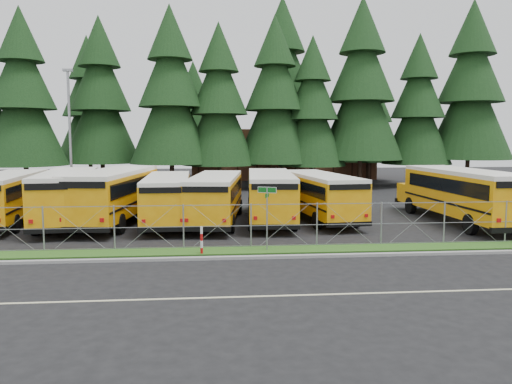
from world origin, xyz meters
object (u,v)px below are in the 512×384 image
(bus_2, at_px, (116,196))
(bus_6, at_px, (318,197))
(bus_1, at_px, (69,198))
(street_sign, at_px, (267,205))
(light_standard, at_px, (70,131))
(bus_east, at_px, (460,196))
(bus_0, at_px, (9,199))
(bus_4, at_px, (216,199))
(bus_3, at_px, (168,200))
(bus_5, at_px, (270,197))
(striped_bollard, at_px, (202,241))

(bus_2, xyz_separation_m, bus_6, (11.91, 0.12, -0.16))
(bus_1, distance_m, bus_6, 14.57)
(street_sign, bearing_deg, light_standard, 125.65)
(bus_east, distance_m, street_sign, 13.44)
(bus_0, distance_m, bus_east, 25.98)
(bus_6, relative_size, bus_east, 0.89)
(bus_0, relative_size, street_sign, 3.91)
(bus_1, relative_size, bus_4, 1.08)
(bus_east, relative_size, light_standard, 1.18)
(bus_1, bearing_deg, street_sign, -44.83)
(bus_3, distance_m, bus_east, 16.87)
(bus_0, xyz_separation_m, bus_2, (6.10, -0.28, 0.11))
(bus_4, height_order, bus_6, bus_4)
(bus_0, bearing_deg, bus_4, -9.24)
(bus_3, bearing_deg, street_sign, -59.11)
(bus_4, distance_m, street_sign, 7.81)
(bus_2, xyz_separation_m, bus_5, (8.96, -0.17, -0.10))
(bus_0, bearing_deg, bus_2, -7.84)
(bus_0, xyz_separation_m, bus_4, (11.86, -0.83, -0.04))
(bus_3, relative_size, bus_4, 0.99)
(bus_2, distance_m, striped_bollard, 9.96)
(light_standard, bearing_deg, bus_0, -94.67)
(bus_4, bearing_deg, light_standard, 142.27)
(bus_0, relative_size, light_standard, 1.08)
(striped_bollard, bearing_deg, bus_east, 24.40)
(bus_6, relative_size, street_sign, 3.79)
(bus_3, distance_m, bus_5, 5.97)
(bus_2, bearing_deg, bus_6, 7.67)
(street_sign, bearing_deg, striped_bollard, -170.35)
(bus_2, bearing_deg, bus_4, 1.58)
(bus_1, height_order, striped_bollard, bus_1)
(bus_east, relative_size, street_sign, 4.25)
(bus_2, height_order, bus_3, bus_2)
(bus_4, relative_size, bus_6, 1.00)
(bus_3, bearing_deg, bus_1, 174.90)
(bus_3, bearing_deg, bus_0, 173.65)
(bus_6, bearing_deg, bus_east, -20.71)
(bus_3, height_order, light_standard, light_standard)
(bus_0, bearing_deg, bus_east, -9.89)
(bus_5, height_order, bus_6, bus_5)
(bus_2, bearing_deg, street_sign, -38.51)
(striped_bollard, bearing_deg, bus_3, 104.33)
(bus_5, xyz_separation_m, striped_bollard, (-3.90, -8.36, -0.85))
(street_sign, bearing_deg, bus_0, 149.23)
(bus_2, relative_size, light_standard, 1.17)
(bus_1, relative_size, light_standard, 1.14)
(bus_1, bearing_deg, bus_5, -8.14)
(light_standard, bearing_deg, bus_5, -36.34)
(bus_4, relative_size, bus_east, 0.90)
(bus_5, distance_m, striped_bollard, 9.26)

